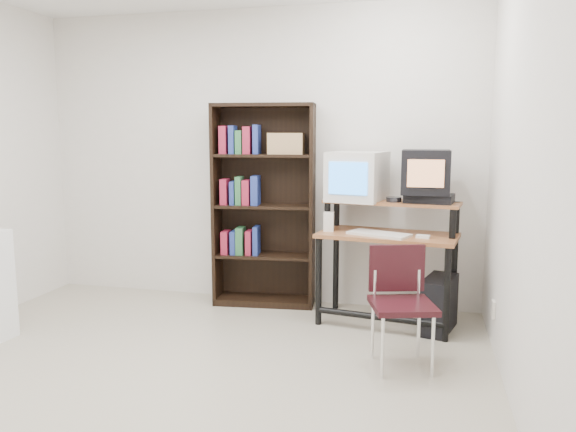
% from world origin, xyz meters
% --- Properties ---
extents(floor, '(4.00, 4.00, 0.01)m').
position_xyz_m(floor, '(0.00, 0.00, -0.01)').
color(floor, '#B6AD97').
rests_on(floor, ground).
extents(back_wall, '(4.00, 0.01, 2.60)m').
position_xyz_m(back_wall, '(0.00, 2.00, 1.30)').
color(back_wall, silver).
rests_on(back_wall, floor).
extents(right_wall, '(0.01, 4.00, 2.60)m').
position_xyz_m(right_wall, '(2.00, 0.00, 1.30)').
color(right_wall, silver).
rests_on(right_wall, floor).
extents(computer_desk, '(1.13, 0.69, 0.98)m').
position_xyz_m(computer_desk, '(1.22, 1.57, 0.67)').
color(computer_desk, '#955931').
rests_on(computer_desk, floor).
extents(crt_monitor, '(0.51, 0.51, 0.40)m').
position_xyz_m(crt_monitor, '(0.96, 1.70, 1.17)').
color(crt_monitor, beige).
rests_on(crt_monitor, computer_desk).
extents(vcr, '(0.40, 0.32, 0.08)m').
position_xyz_m(vcr, '(1.53, 1.62, 1.01)').
color(vcr, black).
rests_on(vcr, computer_desk).
extents(crt_tv, '(0.36, 0.36, 0.34)m').
position_xyz_m(crt_tv, '(1.49, 1.63, 1.22)').
color(crt_tv, black).
rests_on(crt_tv, vcr).
extents(cd_spindle, '(0.13, 0.13, 0.05)m').
position_xyz_m(cd_spindle, '(1.26, 1.61, 0.99)').
color(cd_spindle, '#26262B').
rests_on(cd_spindle, computer_desk).
extents(keyboard, '(0.51, 0.37, 0.03)m').
position_xyz_m(keyboard, '(1.16, 1.46, 0.74)').
color(keyboard, beige).
rests_on(keyboard, computer_desk).
extents(mousepad, '(0.26, 0.24, 0.01)m').
position_xyz_m(mousepad, '(1.49, 1.43, 0.72)').
color(mousepad, black).
rests_on(mousepad, computer_desk).
extents(mouse, '(0.11, 0.08, 0.03)m').
position_xyz_m(mouse, '(1.49, 1.43, 0.74)').
color(mouse, white).
rests_on(mouse, mousepad).
extents(desk_speaker, '(0.09, 0.08, 0.17)m').
position_xyz_m(desk_speaker, '(0.75, 1.55, 0.80)').
color(desk_speaker, beige).
rests_on(desk_speaker, computer_desk).
extents(pc_tower, '(0.31, 0.49, 0.42)m').
position_xyz_m(pc_tower, '(1.63, 1.48, 0.21)').
color(pc_tower, black).
rests_on(pc_tower, floor).
extents(school_chair, '(0.48, 0.48, 0.78)m').
position_xyz_m(school_chair, '(1.36, 0.77, 0.48)').
color(school_chair, black).
rests_on(school_chair, floor).
extents(bookshelf, '(0.91, 0.38, 1.77)m').
position_xyz_m(bookshelf, '(0.12, 1.86, 0.91)').
color(bookshelf, black).
rests_on(bookshelf, floor).
extents(wall_outlet, '(0.02, 0.08, 0.12)m').
position_xyz_m(wall_outlet, '(1.99, 1.15, 0.30)').
color(wall_outlet, beige).
rests_on(wall_outlet, right_wall).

